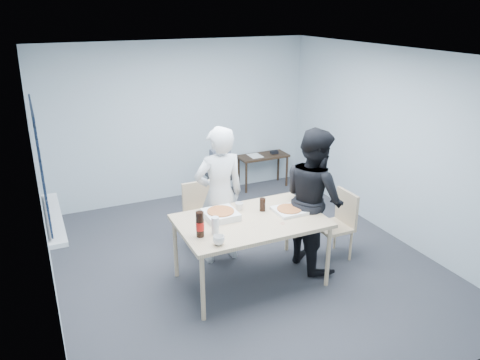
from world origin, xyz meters
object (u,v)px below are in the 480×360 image
person_black (314,199)px  soda_bottle (200,225)px  dining_table (251,224)px  mug_b (239,206)px  person_white (219,196)px  chair_right (339,220)px  mug_a (219,240)px  stool (221,181)px  chair_far (200,211)px  side_table (263,159)px  backpack (221,163)px

person_black → soda_bottle: bearing=97.8°
dining_table → mug_b: bearing=92.1°
person_white → soda_bottle: (-0.54, -0.78, 0.06)m
dining_table → soda_bottle: 0.71m
chair_right → mug_a: size_ratio=7.24×
mug_b → chair_right: bearing=-10.0°
stool → mug_b: mug_b is taller
mug_a → soda_bottle: (-0.11, 0.24, 0.09)m
person_white → mug_b: bearing=108.6°
person_black → mug_a: 1.51m
dining_table → chair_far: size_ratio=1.86×
dining_table → mug_b: 0.31m
mug_a → mug_b: mug_a is taller
side_table → mug_b: mug_b is taller
chair_far → backpack: (0.75, 1.09, 0.24)m
chair_far → mug_a: size_ratio=7.24×
person_black → chair_right: bearing=-90.0°
side_table → backpack: backpack is taller
backpack → soda_bottle: 2.62m
chair_far → person_white: (0.10, -0.45, 0.37)m
dining_table → mug_b: mug_b is taller
dining_table → side_table: (1.55, 2.69, -0.24)m
backpack → soda_bottle: soda_bottle is taller
chair_far → chair_right: (1.52, -1.02, 0.00)m
side_table → mug_a: size_ratio=7.24×
dining_table → chair_far: chair_far is taller
chair_right → person_white: bearing=158.1°
person_black → mug_b: size_ratio=17.70×
side_table → chair_right: bearing=-95.6°
chair_right → side_table: 2.64m
stool → soda_bottle: (-1.19, -2.34, 0.51)m
chair_right → mug_b: mug_b is taller
backpack → dining_table: bearing=-81.6°
mug_b → soda_bottle: (-0.66, -0.44, 0.09)m
backpack → mug_b: 1.96m
stool → mug_a: mug_a is taller
person_black → stool: person_black is taller
person_white → side_table: person_white is taller
mug_a → soda_bottle: size_ratio=0.43×
dining_table → backpack: 2.24m
person_black → mug_a: size_ratio=14.39×
chair_far → stool: size_ratio=1.65×
stool → backpack: (0.00, -0.01, 0.32)m
side_table → soda_bottle: soda_bottle is taller
person_white → soda_bottle: person_white is taller
chair_far → backpack: 1.35m
person_white → mug_a: size_ratio=14.39×
dining_table → person_white: (-0.12, 0.63, 0.14)m
side_table → soda_bottle: (-2.22, -2.84, 0.43)m
dining_table → chair_right: chair_right is taller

